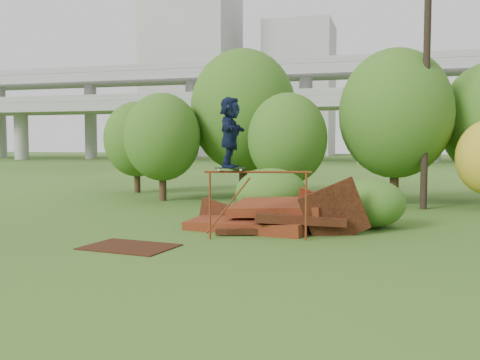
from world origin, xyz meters
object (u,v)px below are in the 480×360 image
(scrap_pile, at_px, (271,218))
(skater, at_px, (230,132))
(flat_plate, at_px, (129,247))
(utility_pole, at_px, (426,83))

(scrap_pile, xyz_separation_m, skater, (-0.73, -1.95, 2.61))
(scrap_pile, distance_m, flat_plate, 4.76)
(flat_plate, bearing_deg, skater, 39.81)
(skater, height_order, utility_pole, utility_pole)
(flat_plate, bearing_deg, scrap_pile, 52.31)
(scrap_pile, xyz_separation_m, flat_plate, (-2.90, -3.76, -0.37))
(scrap_pile, relative_size, skater, 2.91)
(flat_plate, bearing_deg, utility_pole, 53.64)
(skater, distance_m, utility_pole, 10.53)
(scrap_pile, relative_size, utility_pole, 0.57)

